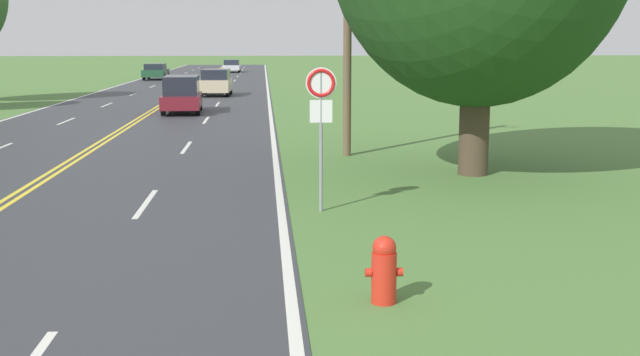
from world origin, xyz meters
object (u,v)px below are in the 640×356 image
object	(u,v)px
car_maroon_van_approaching	(182,94)
car_dark_green_sedan_mid_far	(156,71)
traffic_sign	(321,103)
fire_hydrant	(384,269)
car_champagne_van_mid_near	(216,82)
car_silver_sedan_receding	(232,66)

from	to	relation	value
car_maroon_van_approaching	car_dark_green_sedan_mid_far	size ratio (longest dim) A/B	1.11
car_maroon_van_approaching	car_dark_green_sedan_mid_far	bearing A→B (deg)	-172.94
car_maroon_van_approaching	traffic_sign	bearing A→B (deg)	9.94
fire_hydrant	car_champagne_van_mid_near	world-z (taller)	car_champagne_van_mid_near
car_dark_green_sedan_mid_far	car_maroon_van_approaching	bearing A→B (deg)	-169.01
car_champagne_van_mid_near	car_silver_sedan_receding	xyz separation A→B (m)	(-0.51, 39.31, -0.14)
traffic_sign	car_dark_green_sedan_mid_far	xyz separation A→B (m)	(-10.67, 57.36, -1.41)
car_champagne_van_mid_near	car_dark_green_sedan_mid_far	world-z (taller)	car_champagne_van_mid_near
car_maroon_van_approaching	car_silver_sedan_receding	bearing A→B (deg)	177.23
fire_hydrant	car_dark_green_sedan_mid_far	size ratio (longest dim) A/B	0.21
fire_hydrant	car_champagne_van_mid_near	distance (m)	41.10
fire_hydrant	car_silver_sedan_receding	bearing A→B (deg)	93.54
traffic_sign	car_maroon_van_approaching	world-z (taller)	traffic_sign
car_maroon_van_approaching	car_silver_sedan_receding	size ratio (longest dim) A/B	1.04
traffic_sign	car_champagne_van_mid_near	distance (m)	35.40
traffic_sign	car_champagne_van_mid_near	world-z (taller)	traffic_sign
fire_hydrant	car_maroon_van_approaching	distance (m)	29.01
car_silver_sedan_receding	car_maroon_van_approaching	bearing A→B (deg)	0.03
car_maroon_van_approaching	car_silver_sedan_receding	xyz separation A→B (m)	(0.40, 51.66, -0.18)
traffic_sign	car_maroon_van_approaching	distance (m)	23.35
car_maroon_van_approaching	car_champagne_van_mid_near	distance (m)	12.39
car_silver_sedan_receding	car_champagne_van_mid_near	bearing A→B (deg)	1.22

